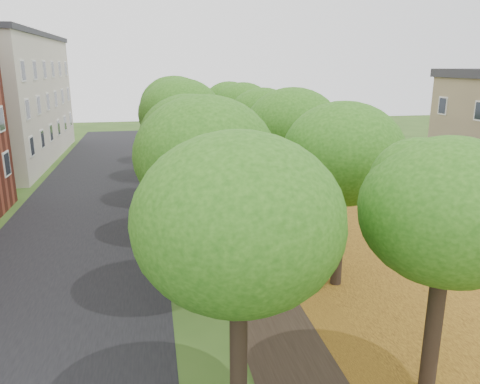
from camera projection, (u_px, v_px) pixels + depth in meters
name	position (u px, v px, depth m)	size (l,w,h in m)	color
street_asphalt	(85.00, 222.00, 24.17)	(8.00, 70.00, 0.01)	black
footpath	(228.00, 214.00, 25.51)	(3.20, 70.00, 0.01)	black
leaf_verge	(315.00, 209.00, 26.41)	(7.50, 70.00, 0.01)	#AC761F
parking_lot	(441.00, 197.00, 28.88)	(9.00, 16.00, 0.01)	black
tree_row_west	(185.00, 126.00, 23.84)	(4.40, 34.40, 6.74)	black
tree_row_east	(276.00, 124.00, 24.70)	(4.40, 34.40, 6.74)	black
car_red	(428.00, 198.00, 25.92)	(1.51, 4.33, 1.43)	maroon
car_grey	(412.00, 190.00, 27.44)	(2.16, 5.32, 1.54)	#36373C
car_white	(399.00, 177.00, 30.67)	(2.51, 5.45, 1.51)	silver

